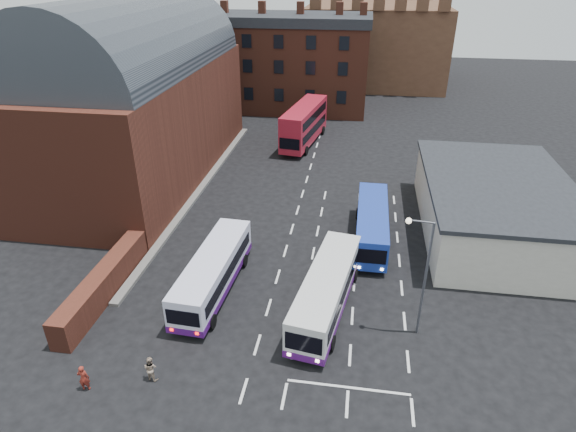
# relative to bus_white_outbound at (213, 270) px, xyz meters

# --- Properties ---
(ground) EXTENTS (180.00, 180.00, 0.00)m
(ground) POSITION_rel_bus_white_outbound_xyz_m (3.67, -3.55, -1.52)
(ground) COLOR black
(railway_station) EXTENTS (12.00, 28.00, 16.00)m
(railway_station) POSITION_rel_bus_white_outbound_xyz_m (-11.83, 17.45, 6.12)
(railway_station) COLOR #602B1E
(railway_station) RESTS_ON ground
(forecourt_wall) EXTENTS (1.20, 10.00, 1.80)m
(forecourt_wall) POSITION_rel_bus_white_outbound_xyz_m (-6.53, -1.55, -0.62)
(forecourt_wall) COLOR #602B1E
(forecourt_wall) RESTS_ON ground
(cream_building) EXTENTS (10.40, 16.40, 4.25)m
(cream_building) POSITION_rel_bus_white_outbound_xyz_m (18.67, 10.45, 0.64)
(cream_building) COLOR beige
(cream_building) RESTS_ON ground
(brick_terrace) EXTENTS (22.00, 10.00, 11.00)m
(brick_terrace) POSITION_rel_bus_white_outbound_xyz_m (-2.33, 42.45, 3.98)
(brick_terrace) COLOR brown
(brick_terrace) RESTS_ON ground
(castle_keep) EXTENTS (22.00, 22.00, 12.00)m
(castle_keep) POSITION_rel_bus_white_outbound_xyz_m (9.67, 62.45, 4.48)
(castle_keep) COLOR brown
(castle_keep) RESTS_ON ground
(bus_white_outbound) EXTENTS (2.76, 9.52, 2.57)m
(bus_white_outbound) POSITION_rel_bus_white_outbound_xyz_m (0.00, 0.00, 0.00)
(bus_white_outbound) COLOR white
(bus_white_outbound) RESTS_ON ground
(bus_white_inbound) EXTENTS (3.64, 9.83, 2.62)m
(bus_white_inbound) POSITION_rel_bus_white_outbound_xyz_m (7.07, -0.89, 0.03)
(bus_white_inbound) COLOR silver
(bus_white_inbound) RESTS_ON ground
(bus_blue) EXTENTS (2.42, 9.45, 2.57)m
(bus_blue) POSITION_rel_bus_white_outbound_xyz_m (9.67, 7.62, 0.00)
(bus_blue) COLOR #1B37A4
(bus_blue) RESTS_ON ground
(bus_red_double) EXTENTS (4.10, 10.98, 4.29)m
(bus_red_double) POSITION_rel_bus_white_outbound_xyz_m (2.14, 27.98, 0.76)
(bus_red_double) COLOR #A91B2D
(bus_red_double) RESTS_ON ground
(street_lamp) EXTENTS (1.45, 0.34, 7.12)m
(street_lamp) POSITION_rel_bus_white_outbound_xyz_m (12.02, -1.99, 2.78)
(street_lamp) COLOR #545760
(street_lamp) RESTS_ON ground
(pedestrian_red) EXTENTS (0.60, 0.46, 1.49)m
(pedestrian_red) POSITION_rel_bus_white_outbound_xyz_m (-3.90, -8.60, -0.77)
(pedestrian_red) COLOR maroon
(pedestrian_red) RESTS_ON ground
(pedestrian_beige) EXTENTS (0.78, 0.66, 1.39)m
(pedestrian_beige) POSITION_rel_bus_white_outbound_xyz_m (-1.00, -7.49, -0.82)
(pedestrian_beige) COLOR tan
(pedestrian_beige) RESTS_ON ground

